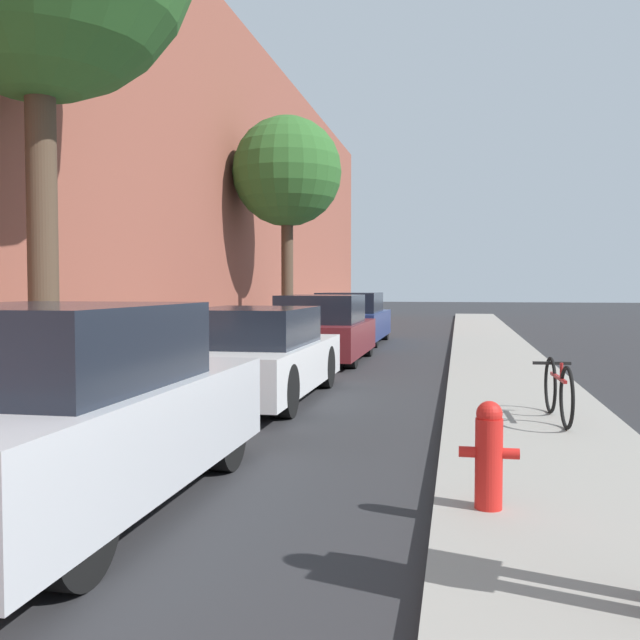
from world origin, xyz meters
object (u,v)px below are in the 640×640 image
(parked_car_navy, at_px, (351,319))
(bicycle, at_px, (558,390))
(parked_car_maroon, at_px, (322,330))
(fire_hydrant, at_px, (489,453))
(parked_car_white, at_px, (256,356))
(parked_car_silver, at_px, (57,413))
(street_tree_far, at_px, (287,173))

(parked_car_navy, distance_m, bicycle, 12.66)
(parked_car_navy, bearing_deg, parked_car_maroon, -88.64)
(parked_car_maroon, distance_m, fire_hydrant, 10.83)
(parked_car_white, bearing_deg, parked_car_silver, -90.18)
(parked_car_silver, relative_size, parked_car_navy, 0.90)
(parked_car_navy, bearing_deg, parked_car_white, -89.13)
(fire_hydrant, bearing_deg, parked_car_navy, 101.88)
(parked_car_navy, bearing_deg, bicycle, -70.88)
(parked_car_silver, bearing_deg, parked_car_white, 89.82)
(parked_car_silver, height_order, parked_car_maroon, parked_car_silver)
(parked_car_silver, xyz_separation_m, parked_car_white, (0.02, 5.21, -0.08))
(fire_hydrant, bearing_deg, parked_car_maroon, 106.77)
(parked_car_navy, relative_size, bicycle, 2.76)
(parked_car_white, relative_size, fire_hydrant, 5.90)
(parked_car_silver, relative_size, parked_car_white, 0.94)
(parked_car_navy, bearing_deg, fire_hydrant, -78.12)
(parked_car_white, relative_size, parked_car_navy, 0.95)
(fire_hydrant, bearing_deg, parked_car_silver, -175.69)
(street_tree_far, bearing_deg, parked_car_maroon, -64.77)
(parked_car_navy, xyz_separation_m, fire_hydrant, (3.24, -15.41, -0.18))
(parked_car_white, bearing_deg, fire_hydrant, -58.23)
(parked_car_maroon, bearing_deg, parked_car_navy, 91.36)
(fire_hydrant, height_order, bicycle, fire_hydrant)
(bicycle, bearing_deg, parked_car_silver, -140.23)
(street_tree_far, bearing_deg, bicycle, -61.37)
(parked_car_maroon, distance_m, parked_car_navy, 5.05)
(parked_car_silver, xyz_separation_m, parked_car_navy, (-0.14, 15.65, -0.03))
(parked_car_white, xyz_separation_m, parked_car_maroon, (-0.04, 5.39, 0.04))
(parked_car_maroon, distance_m, bicycle, 8.00)
(bicycle, bearing_deg, fire_hydrant, -107.52)
(fire_hydrant, relative_size, bicycle, 0.45)
(parked_car_maroon, relative_size, fire_hydrant, 5.47)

